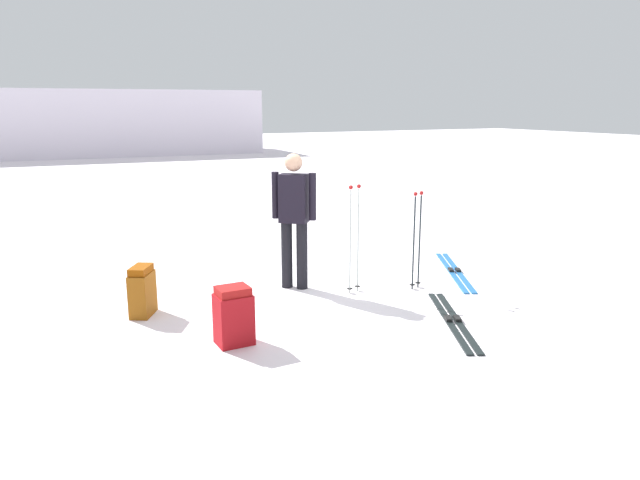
{
  "coord_description": "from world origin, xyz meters",
  "views": [
    {
      "loc": [
        -3.06,
        -6.16,
        2.27
      ],
      "look_at": [
        0.0,
        0.0,
        0.7
      ],
      "focal_mm": 33.19,
      "sensor_mm": 36.0,
      "label": 1
    }
  ],
  "objects_px": {
    "ski_pair_near": "(454,271)",
    "backpack_bright": "(142,291)",
    "ski_pair_far": "(453,320)",
    "ski_poles_planted_far": "(354,234)",
    "backpack_large_dark": "(234,316)",
    "ski_poles_planted_near": "(417,235)",
    "skier_standing": "(294,214)"
  },
  "relations": [
    {
      "from": "ski_pair_near",
      "to": "backpack_bright",
      "type": "bearing_deg",
      "value": 177.74
    },
    {
      "from": "ski_pair_far",
      "to": "ski_poles_planted_far",
      "type": "bearing_deg",
      "value": 108.14
    },
    {
      "from": "backpack_large_dark",
      "to": "backpack_bright",
      "type": "xyz_separation_m",
      "value": [
        -0.65,
        1.22,
        -0.01
      ]
    },
    {
      "from": "ski_pair_near",
      "to": "backpack_bright",
      "type": "distance_m",
      "value": 4.21
    },
    {
      "from": "ski_pair_far",
      "to": "backpack_large_dark",
      "type": "bearing_deg",
      "value": 168.47
    },
    {
      "from": "ski_poles_planted_far",
      "to": "backpack_large_dark",
      "type": "bearing_deg",
      "value": -154.0
    },
    {
      "from": "ski_pair_near",
      "to": "backpack_large_dark",
      "type": "height_order",
      "value": "backpack_large_dark"
    },
    {
      "from": "backpack_bright",
      "to": "ski_poles_planted_near",
      "type": "relative_size",
      "value": 0.45
    },
    {
      "from": "ski_pair_near",
      "to": "ski_poles_planted_far",
      "type": "xyz_separation_m",
      "value": [
        -1.7,
        -0.16,
        0.73
      ]
    },
    {
      "from": "ski_poles_planted_near",
      "to": "backpack_bright",
      "type": "bearing_deg",
      "value": 170.74
    },
    {
      "from": "skier_standing",
      "to": "ski_poles_planted_far",
      "type": "relative_size",
      "value": 1.27
    },
    {
      "from": "skier_standing",
      "to": "backpack_large_dark",
      "type": "height_order",
      "value": "skier_standing"
    },
    {
      "from": "backpack_large_dark",
      "to": "backpack_bright",
      "type": "bearing_deg",
      "value": 117.83
    },
    {
      "from": "backpack_bright",
      "to": "ski_poles_planted_near",
      "type": "bearing_deg",
      "value": -9.26
    },
    {
      "from": "ski_pair_near",
      "to": "backpack_bright",
      "type": "height_order",
      "value": "backpack_bright"
    },
    {
      "from": "skier_standing",
      "to": "backpack_bright",
      "type": "relative_size",
      "value": 3.04
    },
    {
      "from": "backpack_large_dark",
      "to": "ski_poles_planted_far",
      "type": "distance_m",
      "value": 2.11
    },
    {
      "from": "ski_pair_far",
      "to": "backpack_bright",
      "type": "height_order",
      "value": "backpack_bright"
    },
    {
      "from": "skier_standing",
      "to": "ski_poles_planted_near",
      "type": "distance_m",
      "value": 1.55
    },
    {
      "from": "skier_standing",
      "to": "ski_pair_far",
      "type": "height_order",
      "value": "skier_standing"
    },
    {
      "from": "ski_pair_far",
      "to": "ski_poles_planted_near",
      "type": "height_order",
      "value": "ski_poles_planted_near"
    },
    {
      "from": "ski_pair_far",
      "to": "backpack_bright",
      "type": "distance_m",
      "value": 3.4
    },
    {
      "from": "ski_pair_near",
      "to": "backpack_bright",
      "type": "xyz_separation_m",
      "value": [
        -4.2,
        0.17,
        0.26
      ]
    },
    {
      "from": "skier_standing",
      "to": "ski_pair_near",
      "type": "relative_size",
      "value": 0.93
    },
    {
      "from": "ski_poles_planted_near",
      "to": "ski_pair_near",
      "type": "bearing_deg",
      "value": 21.7
    },
    {
      "from": "skier_standing",
      "to": "ski_pair_far",
      "type": "relative_size",
      "value": 1.0
    },
    {
      "from": "backpack_large_dark",
      "to": "ski_poles_planted_near",
      "type": "distance_m",
      "value": 2.74
    },
    {
      "from": "ski_pair_far",
      "to": "ski_poles_planted_far",
      "type": "relative_size",
      "value": 1.27
    },
    {
      "from": "ski_pair_near",
      "to": "ski_poles_planted_far",
      "type": "height_order",
      "value": "ski_poles_planted_far"
    },
    {
      "from": "ski_poles_planted_near",
      "to": "backpack_large_dark",
      "type": "bearing_deg",
      "value": -165.29
    },
    {
      "from": "skier_standing",
      "to": "backpack_large_dark",
      "type": "xyz_separation_m",
      "value": [
        -1.27,
        -1.4,
        -0.67
      ]
    },
    {
      "from": "backpack_large_dark",
      "to": "ski_poles_planted_far",
      "type": "height_order",
      "value": "ski_poles_planted_far"
    }
  ]
}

